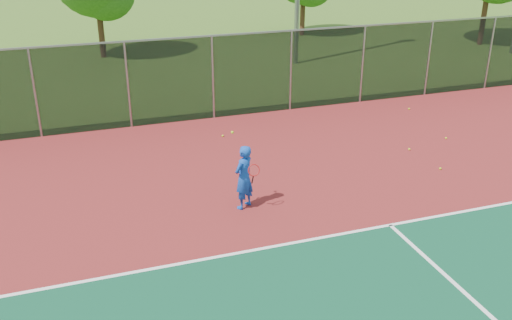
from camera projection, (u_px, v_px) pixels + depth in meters
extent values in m
cube|color=maroon|center=(333.00, 263.00, 12.29)|extent=(30.00, 20.00, 0.02)
cube|color=white|center=(390.00, 225.00, 13.73)|extent=(22.00, 0.10, 0.00)
cube|color=black|center=(213.00, 78.00, 20.37)|extent=(30.00, 0.04, 3.00)
cube|color=gray|center=(212.00, 36.00, 19.77)|extent=(30.00, 0.06, 0.06)
imported|color=#1244AD|center=(244.00, 177.00, 14.27)|extent=(0.73, 0.68, 1.68)
cylinder|color=black|center=(253.00, 180.00, 14.08)|extent=(0.03, 0.15, 0.27)
torus|color=#A51414|center=(254.00, 170.00, 13.88)|extent=(0.30, 0.13, 0.29)
sphere|color=#B7D318|center=(232.00, 132.00, 13.80)|extent=(0.07, 0.07, 0.07)
sphere|color=#B7D318|center=(446.00, 138.00, 18.95)|extent=(0.07, 0.07, 0.07)
sphere|color=#B7D318|center=(409.00, 149.00, 18.07)|extent=(0.07, 0.07, 0.07)
sphere|color=#B7D318|center=(223.00, 136.00, 19.14)|extent=(0.07, 0.07, 0.07)
sphere|color=#B7D318|center=(409.00, 109.00, 21.77)|extent=(0.07, 0.07, 0.07)
sphere|color=#B7D318|center=(440.00, 169.00, 16.70)|extent=(0.07, 0.07, 0.07)
cylinder|color=#392015|center=(101.00, 34.00, 29.31)|extent=(0.30, 0.30, 2.45)
cylinder|color=#392015|center=(302.00, 17.00, 34.73)|extent=(0.30, 0.30, 2.20)
cylinder|color=#392015|center=(483.00, 18.00, 32.10)|extent=(0.30, 0.30, 2.95)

